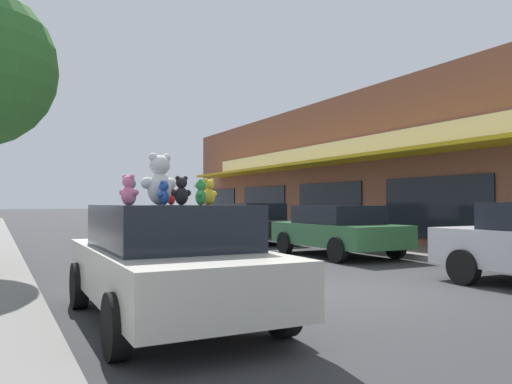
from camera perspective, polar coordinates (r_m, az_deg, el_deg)
name	(u,v)px	position (r m, az deg, el deg)	size (l,w,h in m)	color
ground_plane	(341,292)	(8.96, 9.68, -11.20)	(260.00, 260.00, 0.00)	#333335
storefront_row	(467,169)	(22.72, 23.00, 2.47)	(11.65, 34.46, 5.98)	brown
plush_art_car	(169,259)	(6.72, -9.96, -7.60)	(2.13, 4.40, 1.52)	beige
teddy_bear_giant	(159,180)	(6.86, -10.98, 1.36)	(0.53, 0.34, 0.70)	white
teddy_bear_black	(181,191)	(6.52, -8.52, 0.11)	(0.27, 0.17, 0.38)	black
teddy_bear_pink	(128,190)	(6.02, -14.38, 0.19)	(0.24, 0.25, 0.36)	pink
teddy_bear_red	(171,196)	(7.11, -9.68, -0.46)	(0.18, 0.16, 0.26)	red
teddy_bear_teal	(130,192)	(6.35, -14.20, 0.04)	(0.24, 0.23, 0.34)	teal
teddy_bear_green	(201,193)	(5.89, -6.36, -0.06)	(0.17, 0.23, 0.31)	green
teddy_bear_blue	(164,193)	(6.62, -10.49, -0.14)	(0.21, 0.21, 0.32)	blue
teddy_bear_yellow	(209,192)	(7.20, -5.41, -0.01)	(0.29, 0.19, 0.38)	yellow
parked_car_far_center	(338,229)	(14.71, 9.30, -4.22)	(2.18, 4.22, 1.47)	#336B3D
parked_car_far_right	(251,222)	(19.40, -0.57, -3.43)	(2.11, 4.45, 1.54)	black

